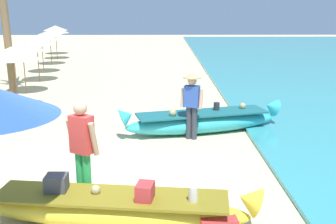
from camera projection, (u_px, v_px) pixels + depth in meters
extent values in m
plane|color=beige|center=(89.00, 194.00, 7.24)|extent=(80.00, 80.00, 0.00)
ellipsoid|color=yellow|center=(111.00, 211.00, 6.17)|extent=(4.20, 1.22, 0.47)
cone|color=yellow|center=(249.00, 200.00, 5.89)|extent=(0.46, 0.48, 0.51)
cube|color=olive|center=(111.00, 196.00, 6.11)|extent=(3.55, 1.16, 0.04)
cylinder|color=silver|center=(193.00, 195.00, 5.90)|extent=(0.14, 0.14, 0.25)
cube|color=#B73333|center=(145.00, 192.00, 5.96)|extent=(0.29, 0.35, 0.26)
sphere|color=tan|center=(96.00, 190.00, 6.17)|extent=(0.15, 0.15, 0.15)
cube|color=#424247|center=(57.00, 183.00, 6.24)|extent=(0.33, 0.30, 0.27)
ellipsoid|color=#33B2BC|center=(202.00, 123.00, 10.67)|extent=(4.11, 1.78, 0.53)
cone|color=#33B2BC|center=(127.00, 116.00, 10.09)|extent=(0.54, 0.57, 0.55)
cone|color=#33B2BC|center=(271.00, 106.00, 11.09)|extent=(0.54, 0.57, 0.55)
cube|color=#1C6267|center=(202.00, 113.00, 10.60)|extent=(3.48, 1.64, 0.04)
sphere|color=tan|center=(243.00, 106.00, 10.97)|extent=(0.18, 0.18, 0.18)
cylinder|color=#2D2D33|center=(217.00, 107.00, 10.81)|extent=(0.16, 0.16, 0.22)
sphere|color=tan|center=(195.00, 109.00, 10.66)|extent=(0.20, 0.20, 0.20)
sphere|color=tan|center=(173.00, 113.00, 10.25)|extent=(0.19, 0.19, 0.19)
cylinder|color=#333842|center=(194.00, 123.00, 10.11)|extent=(0.14, 0.14, 0.82)
cylinder|color=#333842|center=(189.00, 123.00, 10.16)|extent=(0.14, 0.14, 0.82)
cube|color=#3356B2|center=(192.00, 96.00, 9.96)|extent=(0.41, 0.33, 0.52)
cylinder|color=tan|center=(201.00, 99.00, 9.89)|extent=(0.15, 0.21, 0.48)
cylinder|color=tan|center=(183.00, 98.00, 10.03)|extent=(0.15, 0.21, 0.48)
sphere|color=tan|center=(192.00, 81.00, 9.87)|extent=(0.22, 0.22, 0.22)
cylinder|color=tan|center=(192.00, 78.00, 9.85)|extent=(0.44, 0.44, 0.02)
cone|color=tan|center=(192.00, 75.00, 9.83)|extent=(0.26, 0.26, 0.12)
cylinder|color=green|center=(81.00, 178.00, 6.79)|extent=(0.14, 0.14, 0.92)
cylinder|color=green|center=(87.00, 180.00, 6.73)|extent=(0.14, 0.14, 0.92)
cube|color=#DB3D38|center=(81.00, 134.00, 6.57)|extent=(0.42, 0.37, 0.62)
cylinder|color=tan|center=(72.00, 135.00, 6.70)|extent=(0.18, 0.22, 0.56)
cylinder|color=tan|center=(94.00, 139.00, 6.49)|extent=(0.18, 0.22, 0.56)
sphere|color=tan|center=(80.00, 108.00, 6.46)|extent=(0.22, 0.22, 0.22)
cylinder|color=#8E6B47|center=(16.00, 80.00, 12.88)|extent=(0.04, 0.04, 1.90)
cone|color=beige|center=(14.00, 54.00, 12.68)|extent=(1.60, 1.60, 0.32)
cylinder|color=#8E6B47|center=(24.00, 68.00, 15.31)|extent=(0.04, 0.04, 1.90)
cone|color=beige|center=(22.00, 47.00, 15.11)|extent=(1.60, 1.60, 0.32)
cylinder|color=#8E6B47|center=(38.00, 60.00, 17.69)|extent=(0.04, 0.04, 1.90)
cone|color=beige|center=(37.00, 41.00, 17.49)|extent=(1.60, 1.60, 0.32)
cylinder|color=#8E6B47|center=(43.00, 53.00, 20.00)|extent=(0.04, 0.04, 1.90)
cone|color=beige|center=(41.00, 37.00, 19.80)|extent=(1.60, 1.60, 0.32)
cylinder|color=#8E6B47|center=(51.00, 48.00, 22.73)|extent=(0.04, 0.04, 1.90)
cone|color=beige|center=(50.00, 33.00, 22.52)|extent=(1.60, 1.60, 0.32)
cylinder|color=#8E6B47|center=(56.00, 44.00, 25.10)|extent=(0.04, 0.04, 1.90)
cone|color=beige|center=(55.00, 30.00, 24.90)|extent=(1.60, 1.60, 0.32)
cylinder|color=#8E6B47|center=(56.00, 40.00, 27.59)|extent=(0.04, 0.04, 1.90)
cone|color=beige|center=(55.00, 28.00, 27.39)|extent=(1.60, 1.60, 0.32)
cylinder|color=brown|center=(5.00, 19.00, 14.93)|extent=(0.39, 0.28, 5.45)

